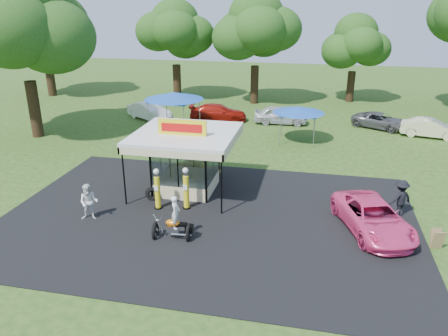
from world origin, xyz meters
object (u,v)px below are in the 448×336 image
(gas_station_kiosk, at_px, (186,160))
(gas_pump_right, at_px, (186,189))
(bg_car_b, at_px, (218,113))
(a_frame_sign, at_px, (437,239))
(tent_east, at_px, (298,110))
(spectator_east_a, at_px, (400,198))
(kiosk_car, at_px, (197,168))
(bg_car_a, at_px, (150,111))
(spectator_west, at_px, (89,202))
(pink_sedan, at_px, (373,217))
(tent_west, at_px, (174,96))
(gas_pump_left, at_px, (157,190))
(bg_car_c, at_px, (281,115))
(motorcycle, at_px, (174,222))
(bg_car_d, at_px, (380,121))

(gas_station_kiosk, distance_m, gas_pump_right, 2.51)
(bg_car_b, bearing_deg, gas_station_kiosk, 179.36)
(a_frame_sign, relative_size, tent_east, 0.23)
(a_frame_sign, distance_m, spectator_east_a, 3.14)
(kiosk_car, height_order, bg_car_a, bg_car_a)
(spectator_east_a, bearing_deg, spectator_west, -18.16)
(bg_car_a, bearing_deg, gas_pump_right, -121.90)
(gas_station_kiosk, distance_m, spectator_west, 5.75)
(a_frame_sign, xyz_separation_m, bg_car_b, (-13.92, 18.98, 0.28))
(pink_sedan, xyz_separation_m, tent_west, (-13.94, 13.69, 2.23))
(gas_pump_left, relative_size, bg_car_c, 0.48)
(gas_pump_right, xyz_separation_m, bg_car_c, (3.19, 17.67, -0.30))
(bg_car_b, bearing_deg, tent_west, 142.08)
(bg_car_c, bearing_deg, kiosk_car, 160.53)
(motorcycle, height_order, a_frame_sign, motorcycle)
(a_frame_sign, bearing_deg, bg_car_b, 111.74)
(a_frame_sign, relative_size, kiosk_car, 0.31)
(gas_pump_left, xyz_separation_m, bg_car_b, (-0.90, 17.84, -0.32))
(gas_station_kiosk, relative_size, bg_car_a, 1.16)
(kiosk_car, height_order, pink_sedan, pink_sedan)
(gas_pump_left, relative_size, bg_car_d, 0.48)
(bg_car_a, xyz_separation_m, bg_car_d, (19.84, 1.33, -0.14))
(pink_sedan, distance_m, tent_east, 14.02)
(a_frame_sign, bearing_deg, motorcycle, 173.37)
(motorcycle, height_order, spectator_east_a, motorcycle)
(bg_car_a, relative_size, bg_car_b, 0.93)
(gas_pump_left, height_order, tent_west, tent_west)
(tent_west, bearing_deg, bg_car_b, 58.92)
(motorcycle, distance_m, a_frame_sign, 11.36)
(motorcycle, relative_size, spectator_east_a, 1.14)
(gas_pump_right, distance_m, pink_sedan, 9.05)
(bg_car_d, xyz_separation_m, tent_west, (-16.35, -4.73, 2.31))
(gas_station_kiosk, bearing_deg, bg_car_d, 52.27)
(spectator_west, relative_size, bg_car_d, 0.40)
(gas_pump_right, xyz_separation_m, pink_sedan, (9.03, -0.46, -0.36))
(kiosk_car, bearing_deg, motorcycle, -172.26)
(gas_pump_left, xyz_separation_m, kiosk_car, (0.75, 4.84, -0.57))
(pink_sedan, relative_size, tent_east, 1.35)
(gas_pump_left, distance_m, spectator_east_a, 12.03)
(bg_car_d, bearing_deg, kiosk_car, 165.46)
(spectator_west, xyz_separation_m, tent_east, (9.11, 14.92, 1.50))
(gas_pump_left, bearing_deg, tent_east, 64.43)
(tent_west, bearing_deg, bg_car_d, 16.15)
(pink_sedan, bearing_deg, bg_car_b, 103.04)
(gas_station_kiosk, bearing_deg, spectator_west, -129.08)
(pink_sedan, xyz_separation_m, bg_car_d, (2.41, 18.43, -0.08))
(bg_car_d, bearing_deg, spectator_west, 169.43)
(spectator_east_a, bearing_deg, pink_sedan, 20.85)
(a_frame_sign, bearing_deg, spectator_west, 167.80)
(pink_sedan, height_order, tent_east, tent_east)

